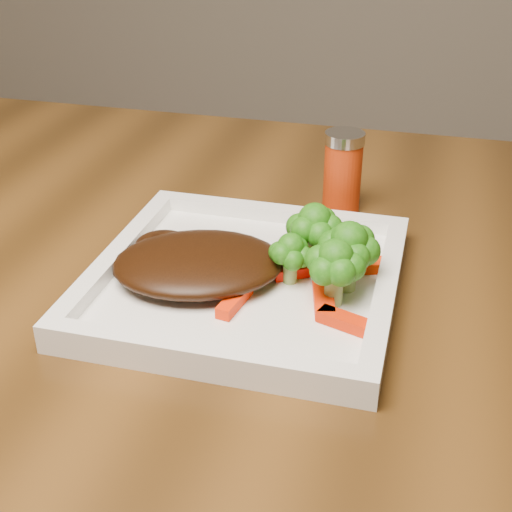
# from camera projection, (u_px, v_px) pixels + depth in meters

# --- Properties ---
(plate) EXTENTS (0.27, 0.27, 0.01)m
(plate) POSITION_uv_depth(u_px,v_px,m) (245.00, 284.00, 0.65)
(plate) COLOR white
(plate) RESTS_ON dining_table
(steak) EXTENTS (0.18, 0.16, 0.03)m
(steak) POSITION_uv_depth(u_px,v_px,m) (198.00, 263.00, 0.64)
(steak) COLOR black
(steak) RESTS_ON plate
(broccoli_0) EXTENTS (0.07, 0.07, 0.07)m
(broccoli_0) POSITION_uv_depth(u_px,v_px,m) (314.00, 231.00, 0.65)
(broccoli_0) COLOR #156410
(broccoli_0) RESTS_ON plate
(broccoli_1) EXTENTS (0.07, 0.07, 0.06)m
(broccoli_1) POSITION_uv_depth(u_px,v_px,m) (348.00, 257.00, 0.62)
(broccoli_1) COLOR #387513
(broccoli_1) RESTS_ON plate
(broccoli_2) EXTENTS (0.06, 0.06, 0.06)m
(broccoli_2) POSITION_uv_depth(u_px,v_px,m) (335.00, 273.00, 0.60)
(broccoli_2) COLOR #137414
(broccoli_2) RESTS_ON plate
(broccoli_3) EXTENTS (0.06, 0.06, 0.06)m
(broccoli_3) POSITION_uv_depth(u_px,v_px,m) (291.00, 252.00, 0.63)
(broccoli_3) COLOR #316911
(broccoli_3) RESTS_ON plate
(carrot_1) EXTENTS (0.06, 0.03, 0.01)m
(carrot_1) POSITION_uv_depth(u_px,v_px,m) (350.00, 323.00, 0.58)
(carrot_1) COLOR red
(carrot_1) RESTS_ON plate
(carrot_2) EXTENTS (0.02, 0.05, 0.01)m
(carrot_2) POSITION_uv_depth(u_px,v_px,m) (235.00, 301.00, 0.60)
(carrot_2) COLOR #F92804
(carrot_2) RESTS_ON plate
(carrot_3) EXTENTS (0.07, 0.04, 0.01)m
(carrot_3) POSITION_uv_depth(u_px,v_px,m) (361.00, 266.00, 0.66)
(carrot_3) COLOR #FF3304
(carrot_3) RESTS_ON plate
(carrot_5) EXTENTS (0.03, 0.06, 0.01)m
(carrot_5) POSITION_uv_depth(u_px,v_px,m) (323.00, 296.00, 0.61)
(carrot_5) COLOR #FF2904
(carrot_5) RESTS_ON plate
(carrot_6) EXTENTS (0.05, 0.04, 0.01)m
(carrot_6) POSITION_uv_depth(u_px,v_px,m) (300.00, 270.00, 0.65)
(carrot_6) COLOR #F61304
(carrot_6) RESTS_ON plate
(spice_shaker) EXTENTS (0.04, 0.04, 0.09)m
(spice_shaker) POSITION_uv_depth(u_px,v_px,m) (343.00, 173.00, 0.78)
(spice_shaker) COLOR #B12D09
(spice_shaker) RESTS_ON dining_table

